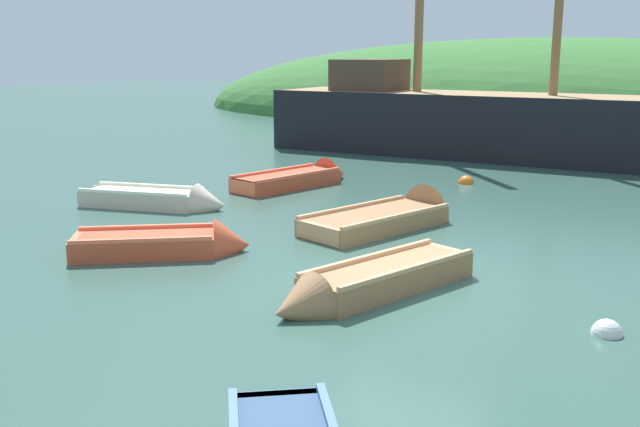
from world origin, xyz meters
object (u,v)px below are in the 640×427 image
object	(u,v)px
buoy_orange	(466,183)
buoy_white	(607,334)
rowboat_portside	(366,287)
rowboat_far	(172,247)
rowboat_outer_left	(302,180)
rowboat_center	(398,218)
rowboat_outer_right	(161,202)
sailing_ship	(470,131)

from	to	relation	value
buoy_orange	buoy_white	bearing A→B (deg)	-62.78
rowboat_portside	rowboat_far	distance (m)	4.04
rowboat_outer_left	buoy_white	size ratio (longest dim) A/B	9.85
buoy_white	rowboat_center	bearing A→B (deg)	137.42
rowboat_outer_right	buoy_white	size ratio (longest dim) A/B	9.03
rowboat_outer_left	rowboat_far	xyz separation A→B (m)	(1.43, -7.03, -0.01)
rowboat_center	rowboat_portside	world-z (taller)	rowboat_center
rowboat_portside	buoy_orange	size ratio (longest dim) A/B	8.78
rowboat_center	rowboat_outer_left	size ratio (longest dim) A/B	1.06
sailing_ship	buoy_orange	xyz separation A→B (m)	(1.62, -5.35, -0.84)
rowboat_outer_right	rowboat_portside	world-z (taller)	rowboat_outer_right
rowboat_center	buoy_orange	distance (m)	5.32
rowboat_outer_right	rowboat_far	distance (m)	4.06
rowboat_outer_left	rowboat_far	world-z (taller)	rowboat_outer_left
rowboat_portside	buoy_white	bearing A→B (deg)	111.26
buoy_orange	rowboat_portside	bearing A→B (deg)	-80.51
rowboat_outer_right	rowboat_portside	distance (m)	7.60
sailing_ship	rowboat_far	bearing A→B (deg)	-92.61
rowboat_outer_right	rowboat_portside	size ratio (longest dim) A/B	0.95
rowboat_center	rowboat_portside	xyz separation A→B (m)	(1.40, -4.47, 0.02)
sailing_ship	buoy_white	xyz separation A→B (m)	(6.59, -15.01, -0.84)
buoy_orange	sailing_ship	bearing A→B (deg)	106.84
rowboat_outer_left	rowboat_outer_right	xyz separation A→B (m)	(-1.37, -4.08, 0.01)
rowboat_portside	rowboat_outer_right	bearing A→B (deg)	-97.16
rowboat_outer_left	rowboat_portside	distance (m)	9.22
rowboat_portside	buoy_white	size ratio (longest dim) A/B	9.51
rowboat_outer_right	sailing_ship	bearing A→B (deg)	59.54
sailing_ship	rowboat_outer_right	bearing A→B (deg)	-106.46
buoy_white	rowboat_portside	bearing A→B (deg)	-177.83
rowboat_outer_right	rowboat_portside	bearing A→B (deg)	-39.90
sailing_ship	rowboat_portside	size ratio (longest dim) A/B	4.46
rowboat_portside	buoy_orange	xyz separation A→B (m)	(-1.64, 9.79, -0.14)
rowboat_portside	buoy_white	world-z (taller)	rowboat_portside
rowboat_far	buoy_white	bearing A→B (deg)	-38.55
rowboat_center	rowboat_outer_left	bearing A→B (deg)	71.94
rowboat_outer_right	buoy_white	xyz separation A→B (m)	(10.15, -3.23, -0.14)
rowboat_center	rowboat_outer_right	xyz separation A→B (m)	(-5.42, -1.11, 0.02)
sailing_ship	buoy_orange	bearing A→B (deg)	-72.80
rowboat_portside	rowboat_far	xyz separation A→B (m)	(-4.02, 0.42, -0.01)
sailing_ship	rowboat_center	world-z (taller)	sailing_ship
rowboat_center	rowboat_outer_right	distance (m)	5.53
rowboat_portside	buoy_orange	world-z (taller)	rowboat_portside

